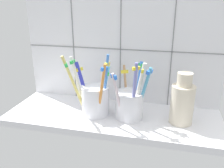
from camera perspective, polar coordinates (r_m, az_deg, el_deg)
The scene contains 5 objects.
counter_slab at distance 72.52cm, azimuth 0.11°, elevation -8.07°, with size 64.00×22.00×2.00cm, color silver.
tile_wall_back at distance 76.74cm, azimuth 2.24°, elevation 10.52°, with size 64.00×2.20×45.00cm.
toothbrush_cup_left at distance 70.60cm, azimuth -4.21°, elevation -3.42°, with size 13.67×9.83×18.76cm.
toothbrush_cup_right at distance 68.46cm, azimuth 4.35°, elevation -4.48°, with size 10.96×11.92×17.75cm.
ceramic_vase at distance 67.75cm, azimuth 16.61°, elevation -4.17°, with size 6.41×6.41×14.64cm.
Camera 1 is at (14.87, -62.21, 35.18)cm, focal length 37.88 mm.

